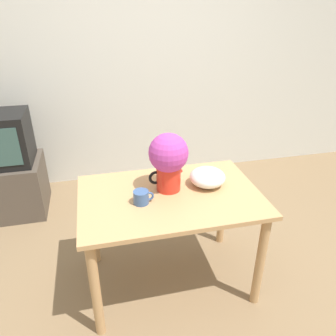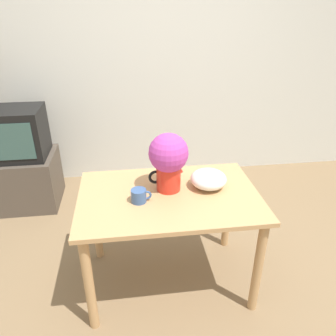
# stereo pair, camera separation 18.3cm
# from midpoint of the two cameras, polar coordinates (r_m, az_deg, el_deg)

# --- Properties ---
(ground_plane) EXTENTS (12.00, 12.00, 0.00)m
(ground_plane) POSITION_cam_midpoint_polar(r_m,az_deg,el_deg) (2.51, 2.47, -20.81)
(ground_plane) COLOR #7F6647
(wall_back) EXTENTS (8.00, 0.05, 2.60)m
(wall_back) POSITION_cam_midpoint_polar(r_m,az_deg,el_deg) (3.60, -5.63, 18.07)
(wall_back) COLOR silver
(wall_back) RESTS_ON ground_plane
(table) EXTENTS (1.17, 0.78, 0.74)m
(table) POSITION_cam_midpoint_polar(r_m,az_deg,el_deg) (2.19, -2.07, -7.27)
(table) COLOR tan
(table) RESTS_ON ground_plane
(flower_vase) EXTENTS (0.26, 0.26, 0.39)m
(flower_vase) POSITION_cam_midpoint_polar(r_m,az_deg,el_deg) (2.08, -2.45, 1.58)
(flower_vase) COLOR red
(flower_vase) RESTS_ON table
(coffee_mug) EXTENTS (0.13, 0.10, 0.08)m
(coffee_mug) POSITION_cam_midpoint_polar(r_m,az_deg,el_deg) (2.03, -7.23, -5.13)
(coffee_mug) COLOR #385689
(coffee_mug) RESTS_ON table
(white_bowl) EXTENTS (0.24, 0.24, 0.12)m
(white_bowl) POSITION_cam_midpoint_polar(r_m,az_deg,el_deg) (2.21, 4.54, -1.64)
(white_bowl) COLOR silver
(white_bowl) RESTS_ON table
(tv_stand) EXTENTS (0.56, 0.54, 0.52)m
(tv_stand) POSITION_cam_midpoint_polar(r_m,az_deg,el_deg) (3.53, -26.58, -2.97)
(tv_stand) COLOR #4C4238
(tv_stand) RESTS_ON ground_plane
(tv_set) EXTENTS (0.47, 0.44, 0.47)m
(tv_set) POSITION_cam_midpoint_polar(r_m,az_deg,el_deg) (3.33, -28.35, 4.45)
(tv_set) COLOR black
(tv_set) RESTS_ON tv_stand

